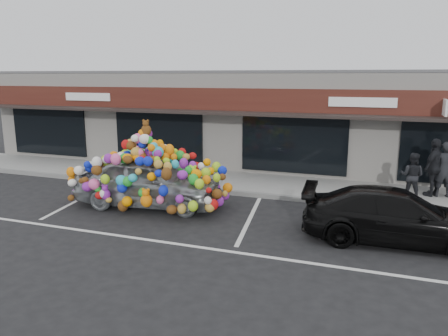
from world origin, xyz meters
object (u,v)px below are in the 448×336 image
(toy_car, at_px, (148,176))
(pedestrian_a, at_px, (444,169))
(pedestrian_b, at_px, (412,176))
(pedestrian_c, at_px, (435,167))
(black_sedan, at_px, (396,216))

(toy_car, relative_size, pedestrian_a, 2.77)
(pedestrian_b, bearing_deg, pedestrian_c, -122.14)
(black_sedan, relative_size, pedestrian_c, 2.38)
(pedestrian_a, xyz_separation_m, pedestrian_b, (-0.98, -0.55, -0.17))
(black_sedan, height_order, pedestrian_c, pedestrian_c)
(toy_car, relative_size, pedestrian_b, 3.38)
(pedestrian_c, bearing_deg, pedestrian_a, 116.78)
(pedestrian_a, bearing_deg, toy_car, 10.18)
(black_sedan, xyz_separation_m, pedestrian_b, (0.54, 3.87, 0.24))
(pedestrian_b, xyz_separation_m, pedestrian_c, (0.70, 0.58, 0.21))
(toy_car, distance_m, pedestrian_a, 9.66)
(pedestrian_a, bearing_deg, black_sedan, 57.83)
(black_sedan, height_order, pedestrian_a, pedestrian_a)
(black_sedan, bearing_deg, pedestrian_b, -12.30)
(black_sedan, distance_m, pedestrian_b, 3.91)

